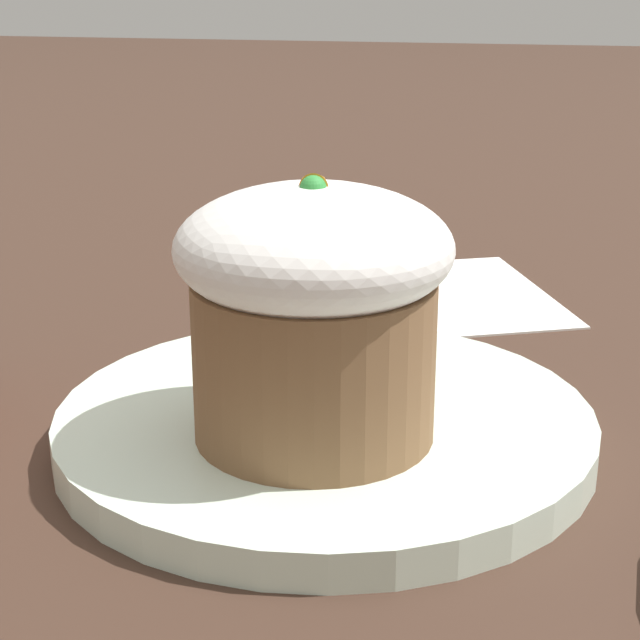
# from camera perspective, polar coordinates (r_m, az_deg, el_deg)

# --- Properties ---
(ground_plane) EXTENTS (4.00, 4.00, 0.00)m
(ground_plane) POSITION_cam_1_polar(r_m,az_deg,el_deg) (0.45, 0.26, -6.60)
(ground_plane) COLOR #3D281E
(dessert_plate) EXTENTS (0.22, 0.22, 0.02)m
(dessert_plate) POSITION_cam_1_polar(r_m,az_deg,el_deg) (0.45, 0.26, -5.71)
(dessert_plate) COLOR silver
(dessert_plate) RESTS_ON ground_plane
(carrot_cake) EXTENTS (0.11, 0.11, 0.10)m
(carrot_cake) POSITION_cam_1_polar(r_m,az_deg,el_deg) (0.41, 0.00, 0.74)
(carrot_cake) COLOR brown
(carrot_cake) RESTS_ON dessert_plate
(spoon) EXTENTS (0.10, 0.04, 0.01)m
(spoon) POSITION_cam_1_polar(r_m,az_deg,el_deg) (0.46, 0.54, -3.39)
(spoon) COLOR silver
(spoon) RESTS_ON dessert_plate
(paper_napkin) EXTENTS (0.18, 0.17, 0.00)m
(paper_napkin) POSITION_cam_1_polar(r_m,az_deg,el_deg) (0.64, 6.67, 1.36)
(paper_napkin) COLOR white
(paper_napkin) RESTS_ON ground_plane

